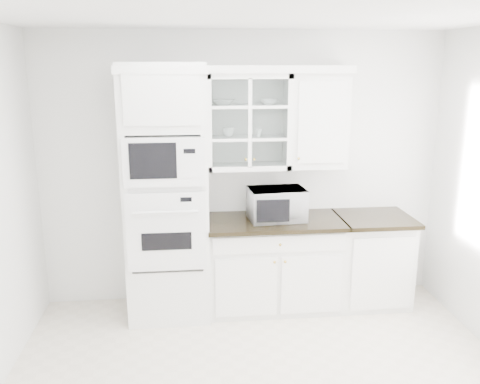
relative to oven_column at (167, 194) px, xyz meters
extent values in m
cube|color=white|center=(0.75, 0.32, 0.15)|extent=(4.00, 0.02, 2.70)
cube|color=white|center=(0.75, -1.42, 1.49)|extent=(4.00, 3.50, 0.02)
cube|color=white|center=(0.00, 0.01, 0.00)|extent=(0.76, 0.65, 2.40)
cube|color=white|center=(0.00, -0.33, -0.26)|extent=(0.70, 0.03, 0.72)
cube|color=black|center=(0.00, -0.35, -0.34)|extent=(0.44, 0.01, 0.16)
cube|color=white|center=(0.00, -0.33, 0.37)|extent=(0.70, 0.03, 0.43)
cube|color=black|center=(-0.09, -0.35, 0.39)|extent=(0.40, 0.01, 0.31)
cube|color=white|center=(1.03, 0.03, -0.76)|extent=(1.30, 0.60, 0.88)
cube|color=black|center=(1.03, 0.00, -0.30)|extent=(1.32, 0.67, 0.04)
cube|color=white|center=(2.03, 0.03, -0.76)|extent=(0.70, 0.60, 0.88)
cube|color=black|center=(2.03, 0.00, -0.30)|extent=(0.72, 0.67, 0.04)
cube|color=white|center=(0.78, 0.17, 0.65)|extent=(0.80, 0.33, 0.90)
cube|color=white|center=(0.78, 0.17, 0.50)|extent=(0.74, 0.29, 0.02)
cube|color=white|center=(0.78, 0.17, 0.80)|extent=(0.74, 0.29, 0.02)
cube|color=white|center=(1.46, 0.17, 0.65)|extent=(0.55, 0.33, 0.90)
cube|color=white|center=(0.68, 0.14, 1.14)|extent=(2.14, 0.38, 0.07)
imported|color=white|center=(1.04, 0.02, -0.13)|extent=(0.56, 0.48, 0.31)
imported|color=white|center=(0.56, 0.18, 0.83)|extent=(0.25, 0.25, 0.05)
imported|color=white|center=(0.99, 0.18, 0.84)|extent=(0.20, 0.20, 0.05)
imported|color=white|center=(0.60, 0.17, 0.55)|extent=(0.14, 0.14, 0.09)
imported|color=white|center=(0.87, 0.15, 0.55)|extent=(0.09, 0.09, 0.08)
camera|label=1|loc=(0.21, -4.63, 1.19)|focal=38.00mm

